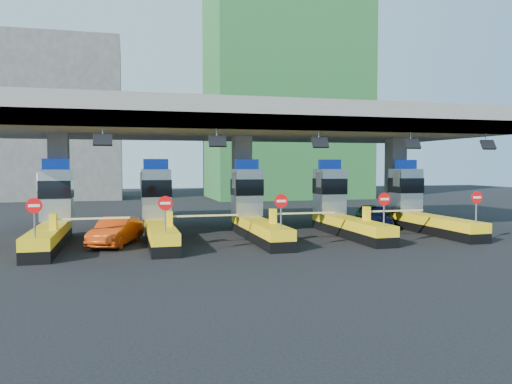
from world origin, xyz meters
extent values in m
plane|color=black|center=(0.00, 0.00, 0.00)|extent=(120.00, 120.00, 0.00)
cube|color=slate|center=(0.00, 3.00, 6.25)|extent=(28.00, 12.00, 1.50)
cube|color=#4C4C49|center=(0.00, -2.70, 5.85)|extent=(28.00, 0.60, 0.70)
cube|color=slate|center=(-10.00, 3.00, 2.75)|extent=(1.00, 1.00, 5.50)
cube|color=slate|center=(0.00, 3.00, 2.75)|extent=(1.00, 1.00, 5.50)
cube|color=slate|center=(10.00, 3.00, 2.75)|extent=(1.00, 1.00, 5.50)
cylinder|color=slate|center=(-7.50, -2.70, 5.25)|extent=(0.06, 0.06, 0.50)
cube|color=black|center=(-7.50, -2.90, 4.90)|extent=(0.80, 0.38, 0.54)
cylinder|color=slate|center=(-2.50, -2.70, 5.25)|extent=(0.06, 0.06, 0.50)
cube|color=black|center=(-2.50, -2.90, 4.90)|extent=(0.80, 0.38, 0.54)
cylinder|color=slate|center=(2.50, -2.70, 5.25)|extent=(0.06, 0.06, 0.50)
cube|color=black|center=(2.50, -2.90, 4.90)|extent=(0.80, 0.38, 0.54)
cylinder|color=slate|center=(7.50, -2.70, 5.25)|extent=(0.06, 0.06, 0.50)
cube|color=black|center=(7.50, -2.90, 4.90)|extent=(0.80, 0.38, 0.54)
cylinder|color=slate|center=(12.00, -2.70, 5.25)|extent=(0.06, 0.06, 0.50)
cube|color=black|center=(12.00, -2.90, 4.90)|extent=(0.80, 0.38, 0.54)
cube|color=black|center=(-10.00, -1.00, 0.25)|extent=(1.20, 8.00, 0.50)
cube|color=#E5B70C|center=(-10.00, -1.00, 0.75)|extent=(1.20, 8.00, 0.50)
cube|color=#9EA3A8|center=(-10.00, 1.80, 2.30)|extent=(1.50, 1.50, 2.60)
cube|color=black|center=(-10.00, 1.78, 2.60)|extent=(1.56, 1.56, 0.90)
cube|color=#0C2DBF|center=(-10.00, 1.80, 3.88)|extent=(1.30, 0.35, 0.55)
cube|color=white|center=(-10.80, 1.50, 3.00)|extent=(0.06, 0.70, 0.90)
cylinder|color=slate|center=(-10.00, -4.60, 1.65)|extent=(0.07, 0.07, 1.30)
cylinder|color=red|center=(-10.00, -4.63, 2.25)|extent=(0.60, 0.04, 0.60)
cube|color=white|center=(-10.00, -4.65, 2.25)|extent=(0.42, 0.02, 0.10)
cube|color=#E5B70C|center=(-9.65, -2.20, 1.35)|extent=(0.30, 0.35, 0.70)
cube|color=white|center=(-8.00, -2.20, 1.45)|extent=(3.20, 0.08, 0.08)
cube|color=black|center=(-5.00, -1.00, 0.25)|extent=(1.20, 8.00, 0.50)
cube|color=#E5B70C|center=(-5.00, -1.00, 0.75)|extent=(1.20, 8.00, 0.50)
cube|color=#9EA3A8|center=(-5.00, 1.80, 2.30)|extent=(1.50, 1.50, 2.60)
cube|color=black|center=(-5.00, 1.78, 2.60)|extent=(1.56, 1.56, 0.90)
cube|color=#0C2DBF|center=(-5.00, 1.80, 3.88)|extent=(1.30, 0.35, 0.55)
cube|color=white|center=(-5.80, 1.50, 3.00)|extent=(0.06, 0.70, 0.90)
cylinder|color=slate|center=(-5.00, -4.60, 1.65)|extent=(0.07, 0.07, 1.30)
cylinder|color=red|center=(-5.00, -4.63, 2.25)|extent=(0.60, 0.04, 0.60)
cube|color=white|center=(-5.00, -4.65, 2.25)|extent=(0.42, 0.02, 0.10)
cube|color=#E5B70C|center=(-4.65, -2.20, 1.35)|extent=(0.30, 0.35, 0.70)
cube|color=white|center=(-3.00, -2.20, 1.45)|extent=(3.20, 0.08, 0.08)
cube|color=black|center=(0.00, -1.00, 0.25)|extent=(1.20, 8.00, 0.50)
cube|color=#E5B70C|center=(0.00, -1.00, 0.75)|extent=(1.20, 8.00, 0.50)
cube|color=#9EA3A8|center=(0.00, 1.80, 2.30)|extent=(1.50, 1.50, 2.60)
cube|color=black|center=(0.00, 1.78, 2.60)|extent=(1.56, 1.56, 0.90)
cube|color=#0C2DBF|center=(0.00, 1.80, 3.88)|extent=(1.30, 0.35, 0.55)
cube|color=white|center=(-0.80, 1.50, 3.00)|extent=(0.06, 0.70, 0.90)
cylinder|color=slate|center=(0.00, -4.60, 1.65)|extent=(0.07, 0.07, 1.30)
cylinder|color=red|center=(0.00, -4.63, 2.25)|extent=(0.60, 0.04, 0.60)
cube|color=white|center=(0.00, -4.65, 2.25)|extent=(0.42, 0.02, 0.10)
cube|color=#E5B70C|center=(0.35, -2.20, 1.35)|extent=(0.30, 0.35, 0.70)
cube|color=white|center=(2.00, -2.20, 1.45)|extent=(3.20, 0.08, 0.08)
cube|color=black|center=(5.00, -1.00, 0.25)|extent=(1.20, 8.00, 0.50)
cube|color=#E5B70C|center=(5.00, -1.00, 0.75)|extent=(1.20, 8.00, 0.50)
cube|color=#9EA3A8|center=(5.00, 1.80, 2.30)|extent=(1.50, 1.50, 2.60)
cube|color=black|center=(5.00, 1.78, 2.60)|extent=(1.56, 1.56, 0.90)
cube|color=#0C2DBF|center=(5.00, 1.80, 3.88)|extent=(1.30, 0.35, 0.55)
cube|color=white|center=(4.20, 1.50, 3.00)|extent=(0.06, 0.70, 0.90)
cylinder|color=slate|center=(5.00, -4.60, 1.65)|extent=(0.07, 0.07, 1.30)
cylinder|color=red|center=(5.00, -4.63, 2.25)|extent=(0.60, 0.04, 0.60)
cube|color=white|center=(5.00, -4.65, 2.25)|extent=(0.42, 0.02, 0.10)
cube|color=#E5B70C|center=(5.35, -2.20, 1.35)|extent=(0.30, 0.35, 0.70)
cube|color=white|center=(7.00, -2.20, 1.45)|extent=(3.20, 0.08, 0.08)
cube|color=black|center=(10.00, -1.00, 0.25)|extent=(1.20, 8.00, 0.50)
cube|color=#E5B70C|center=(10.00, -1.00, 0.75)|extent=(1.20, 8.00, 0.50)
cube|color=#9EA3A8|center=(10.00, 1.80, 2.30)|extent=(1.50, 1.50, 2.60)
cube|color=black|center=(10.00, 1.78, 2.60)|extent=(1.56, 1.56, 0.90)
cube|color=#0C2DBF|center=(10.00, 1.80, 3.88)|extent=(1.30, 0.35, 0.55)
cube|color=white|center=(9.20, 1.50, 3.00)|extent=(0.06, 0.70, 0.90)
cylinder|color=slate|center=(10.00, -4.60, 1.65)|extent=(0.07, 0.07, 1.30)
cylinder|color=red|center=(10.00, -4.63, 2.25)|extent=(0.60, 0.04, 0.60)
cube|color=white|center=(10.00, -4.65, 2.25)|extent=(0.42, 0.02, 0.10)
cube|color=#E5B70C|center=(10.35, -2.20, 1.35)|extent=(0.30, 0.35, 0.70)
cube|color=white|center=(12.00, -2.20, 1.45)|extent=(3.20, 0.08, 0.08)
cube|color=#1E5926|center=(12.00, 32.00, 14.00)|extent=(18.00, 12.00, 28.00)
cube|color=#4C4C49|center=(-14.00, 36.00, 9.00)|extent=(14.00, 10.00, 18.00)
imported|color=black|center=(7.99, 2.02, 0.73)|extent=(2.86, 4.61, 1.47)
imported|color=#C33B0F|center=(-7.06, -0.85, 0.67)|extent=(2.67, 4.28, 1.33)
camera|label=1|loc=(-6.55, -25.36, 3.78)|focal=35.00mm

